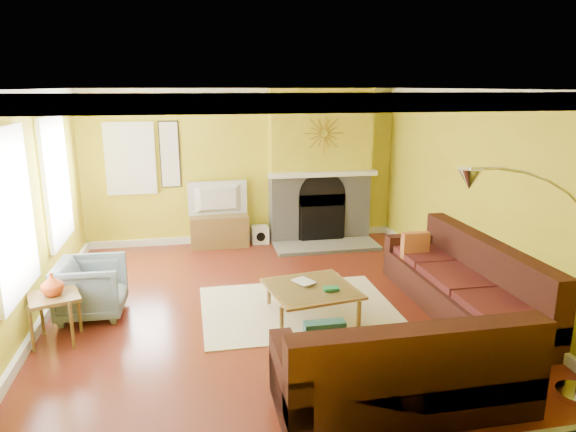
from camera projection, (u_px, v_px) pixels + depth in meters
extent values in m
cube|color=maroon|center=(271.00, 308.00, 6.54)|extent=(5.50, 6.00, 0.02)
cube|color=white|center=(269.00, 88.00, 5.87)|extent=(5.50, 6.00, 0.02)
cube|color=gold|center=(243.00, 167.00, 9.07)|extent=(5.50, 0.02, 2.70)
cube|color=gold|center=(343.00, 305.00, 3.34)|extent=(5.50, 0.02, 2.70)
cube|color=gold|center=(25.00, 215.00, 5.69)|extent=(0.02, 6.00, 2.70)
cube|color=gold|center=(478.00, 195.00, 6.72)|extent=(0.02, 6.00, 2.70)
cube|color=white|center=(55.00, 181.00, 6.90)|extent=(0.06, 1.22, 1.72)
cube|color=white|center=(9.00, 214.00, 5.09)|extent=(0.06, 1.22, 1.72)
cube|color=white|center=(130.00, 159.00, 8.62)|extent=(0.82, 0.06, 1.22)
cube|color=white|center=(170.00, 155.00, 8.74)|extent=(0.34, 0.04, 1.14)
cube|color=white|center=(323.00, 174.00, 8.92)|extent=(1.92, 0.22, 0.08)
cube|color=gray|center=(327.00, 246.00, 8.92)|extent=(1.80, 0.70, 0.06)
cube|color=beige|center=(298.00, 308.00, 6.49)|extent=(2.40, 1.80, 0.02)
cube|color=brown|center=(219.00, 231.00, 8.98)|extent=(1.00, 0.45, 0.55)
imported|color=black|center=(218.00, 199.00, 8.84)|extent=(1.03, 0.19, 0.59)
cube|color=white|center=(260.00, 234.00, 9.19)|extent=(0.30, 0.30, 0.30)
imported|color=slate|center=(92.00, 288.00, 6.23)|extent=(0.80, 0.78, 0.71)
imported|color=#C94713|center=(52.00, 284.00, 5.49)|extent=(0.28, 0.28, 0.25)
imported|color=white|center=(298.00, 284.00, 6.22)|extent=(0.30, 0.33, 0.03)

